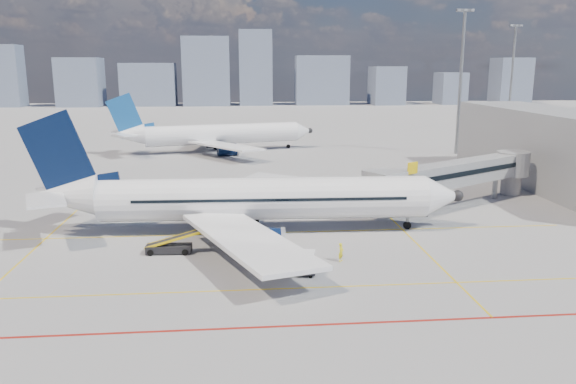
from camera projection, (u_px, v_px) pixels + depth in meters
name	position (u px, v px, depth m)	size (l,w,h in m)	color
ground	(264.00, 261.00, 46.24)	(420.00, 420.00, 0.00)	gray
apron_markings	(259.00, 279.00, 42.39)	(90.00, 35.12, 0.01)	gold
jet_bridge	(462.00, 174.00, 63.94)	(23.55, 15.78, 6.30)	#909398
terminal_block	(556.00, 149.00, 73.96)	(10.00, 42.00, 10.00)	#909398
floodlight_mast_ne	(461.00, 78.00, 100.08)	(3.20, 0.61, 25.45)	gray
floodlight_mast_far	(512.00, 75.00, 136.49)	(3.20, 0.61, 25.45)	gray
distant_skyline	(222.00, 79.00, 227.84)	(254.60, 14.97, 30.01)	slate
main_aircraft	(246.00, 200.00, 53.72)	(41.94, 36.53, 12.22)	white
second_aircraft	(214.00, 135.00, 104.64)	(38.08, 32.75, 11.25)	white
baggage_tug	(300.00, 259.00, 44.77)	(2.24, 1.76, 1.39)	white
cargo_dolly	(294.00, 262.00, 43.10)	(3.63, 2.21, 1.85)	black
belt_loader	(170.00, 247.00, 48.11)	(5.54, 1.66, 2.24)	black
ramp_worker	(341.00, 252.00, 46.05)	(0.57, 0.37, 1.56)	yellow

